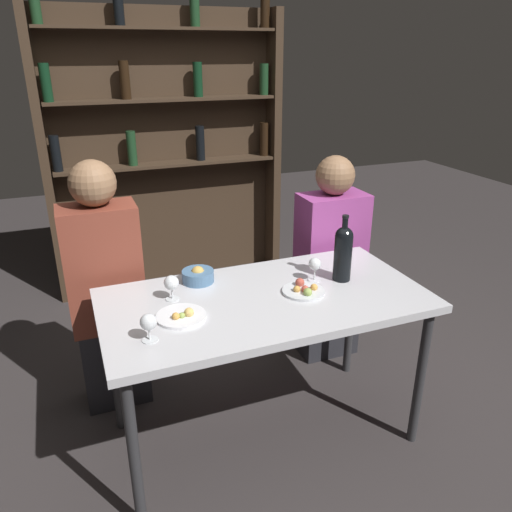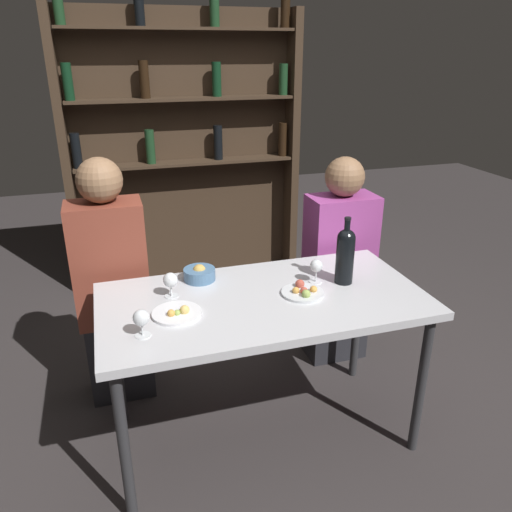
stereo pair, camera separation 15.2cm
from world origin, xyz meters
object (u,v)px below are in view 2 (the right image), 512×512
at_px(food_plate_1, 303,291).
at_px(snack_bowl, 199,274).
at_px(wine_glass_2, 316,267).
at_px(seated_person_right, 339,267).
at_px(seated_person_left, 113,289).
at_px(wine_glass_0, 141,319).
at_px(wine_bottle, 345,254).
at_px(wine_glass_1, 171,281).
at_px(food_plate_0, 177,313).

distance_m(food_plate_1, snack_bowl, 0.49).
xyz_separation_m(wine_glass_2, seated_person_right, (0.36, 0.47, -0.24)).
relative_size(wine_glass_2, seated_person_left, 0.09).
distance_m(wine_glass_0, seated_person_left, 0.74).
bearing_deg(seated_person_left, wine_glass_2, -27.54).
distance_m(wine_bottle, snack_bowl, 0.67).
bearing_deg(snack_bowl, seated_person_right, 18.38).
relative_size(wine_glass_1, seated_person_right, 0.09).
bearing_deg(food_plate_1, wine_glass_2, 42.60).
height_order(wine_glass_2, seated_person_right, seated_person_right).
height_order(wine_glass_0, wine_glass_2, wine_glass_2).
relative_size(snack_bowl, seated_person_right, 0.12).
distance_m(wine_bottle, wine_glass_2, 0.14).
distance_m(wine_bottle, seated_person_right, 0.64).
bearing_deg(wine_glass_1, seated_person_right, 22.40).
bearing_deg(seated_person_right, wine_glass_2, -127.15).
bearing_deg(seated_person_right, food_plate_0, -149.89).
relative_size(wine_glass_0, snack_bowl, 0.74).
xyz_separation_m(wine_glass_0, wine_glass_1, (0.15, 0.29, 0.00)).
height_order(food_plate_0, food_plate_1, food_plate_1).
distance_m(wine_glass_1, seated_person_right, 1.12).
height_order(wine_bottle, wine_glass_2, wine_bottle).
bearing_deg(snack_bowl, food_plate_1, -34.44).
relative_size(wine_glass_0, wine_glass_1, 0.98).
height_order(wine_glass_2, snack_bowl, wine_glass_2).
bearing_deg(wine_glass_0, wine_bottle, 12.30).
relative_size(food_plate_1, seated_person_left, 0.15).
relative_size(wine_bottle, seated_person_right, 0.26).
xyz_separation_m(wine_glass_1, snack_bowl, (0.15, 0.13, -0.04)).
height_order(wine_glass_1, seated_person_right, seated_person_right).
relative_size(wine_glass_2, snack_bowl, 0.77).
distance_m(wine_glass_1, seated_person_left, 0.52).
xyz_separation_m(wine_glass_2, snack_bowl, (-0.51, 0.18, -0.05)).
relative_size(wine_bottle, food_plate_0, 1.55).
distance_m(wine_bottle, wine_glass_0, 0.95).
distance_m(wine_bottle, food_plate_0, 0.79).
bearing_deg(wine_glass_1, seated_person_left, 120.45).
distance_m(wine_glass_2, food_plate_1, 0.15).
distance_m(food_plate_0, seated_person_left, 0.65).
bearing_deg(snack_bowl, wine_glass_1, -138.90).
distance_m(snack_bowl, seated_person_left, 0.51).
relative_size(wine_glass_2, food_plate_1, 0.60).
height_order(snack_bowl, seated_person_right, seated_person_right).
distance_m(wine_glass_1, wine_glass_2, 0.66).
bearing_deg(snack_bowl, wine_bottle, -19.28).
distance_m(wine_glass_0, seated_person_right, 1.38).
xyz_separation_m(wine_glass_0, food_plate_0, (0.15, 0.12, -0.06)).
bearing_deg(food_plate_1, wine_glass_1, 165.20).
xyz_separation_m(food_plate_0, food_plate_1, (0.56, 0.02, 0.00)).
bearing_deg(wine_glass_1, food_plate_0, -90.39).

